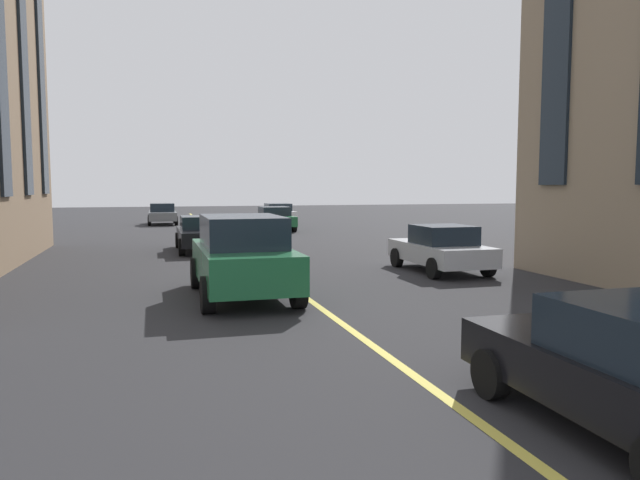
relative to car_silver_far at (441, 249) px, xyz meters
name	(u,v)px	position (x,y,z in m)	size (l,w,h in m)	color
lane_centre_line	(278,277)	(0.31, 4.90, -0.70)	(80.00, 0.16, 0.01)	#D8C64C
car_silver_far	(441,249)	(0.00, 0.00, 0.00)	(3.90, 1.89, 1.40)	#B7BABF
car_green_mid	(274,218)	(17.68, 1.51, 0.00)	(4.40, 1.95, 1.37)	#1E6038
car_green_near	(242,256)	(-2.47, 6.29, 0.27)	(4.70, 2.14, 1.88)	#1E6038
car_black_parked_b	(202,233)	(7.78, 6.38, 0.00)	(4.40, 1.95, 1.37)	black
car_grey_parked_a	(162,214)	(24.99, 7.61, 0.00)	(3.90, 1.89, 1.40)	slate
car_black_trailing	(636,368)	(-11.14, 3.53, 0.00)	(3.90, 1.89, 1.40)	black
car_white_oncoming	(278,213)	(23.94, 0.00, 0.00)	(4.40, 1.95, 1.37)	silver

